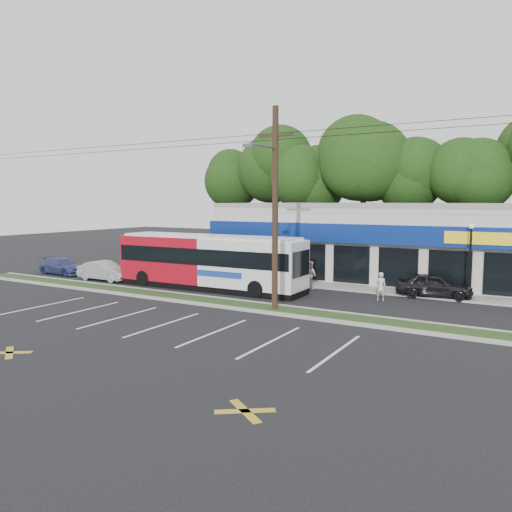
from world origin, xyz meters
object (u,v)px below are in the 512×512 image
object	(u,v)px
metrobus	(209,261)
car_silver	(105,271)
pedestrian_a	(381,287)
lamp_post	(470,252)
car_dark	(434,285)
car_blue	(63,266)
utility_pole	(271,202)
pedestrian_b	(310,275)

from	to	relation	value
metrobus	car_silver	size ratio (longest dim) A/B	3.11
car_silver	pedestrian_a	distance (m)	18.65
lamp_post	metrobus	world-z (taller)	lamp_post
car_dark	car_silver	distance (m)	21.44
car_silver	car_blue	xyz separation A→B (m)	(-4.99, 0.51, -0.06)
utility_pole	metrobus	bearing A→B (deg)	150.51
car_silver	pedestrian_a	size ratio (longest dim) A/B	2.52
metrobus	car_dark	world-z (taller)	metrobus
metrobus	pedestrian_a	xyz separation A→B (m)	(10.35, 1.59, -0.98)
car_silver	pedestrian_b	xyz separation A→B (m)	(13.61, 4.06, 0.22)
car_silver	car_blue	distance (m)	5.02
lamp_post	metrobus	xyz separation A→B (m)	(-14.49, -4.30, -0.90)
car_silver	car_dark	bearing A→B (deg)	-78.69
car_blue	lamp_post	bearing A→B (deg)	-77.75
utility_pole	metrobus	xyz separation A→B (m)	(-6.32, 3.57, -3.64)
metrobus	car_blue	xyz separation A→B (m)	(-13.11, -0.49, -1.17)
lamp_post	pedestrian_b	size ratio (longest dim) A/B	2.40
pedestrian_a	pedestrian_b	distance (m)	5.08
car_dark	car_silver	size ratio (longest dim) A/B	1.03
car_dark	car_blue	size ratio (longest dim) A/B	0.99
car_dark	pedestrian_a	bearing A→B (deg)	127.76
metrobus	car_dark	xyz separation A→B (m)	(12.73, 4.00, -1.07)
car_dark	car_silver	xyz separation A→B (m)	(-20.85, -5.00, -0.04)
pedestrian_a	pedestrian_b	size ratio (longest dim) A/B	0.90
utility_pole	car_blue	size ratio (longest dim) A/B	11.94
lamp_post	car_silver	bearing A→B (deg)	-166.81
car_dark	car_silver	world-z (taller)	car_dark
lamp_post	car_silver	distance (m)	23.31
car_dark	pedestrian_a	xyz separation A→B (m)	(-2.38, -2.41, 0.09)
car_silver	lamp_post	bearing A→B (deg)	-78.98
lamp_post	car_blue	bearing A→B (deg)	-170.15
car_silver	car_blue	bearing A→B (deg)	82.01
car_blue	pedestrian_b	world-z (taller)	pedestrian_b
utility_pole	pedestrian_a	world-z (taller)	utility_pole
utility_pole	pedestrian_a	bearing A→B (deg)	52.05
car_silver	pedestrian_a	xyz separation A→B (m)	(18.47, 2.59, 0.13)
utility_pole	pedestrian_b	world-z (taller)	utility_pole
lamp_post	car_blue	size ratio (longest dim) A/B	1.01
metrobus	pedestrian_a	bearing A→B (deg)	7.41
utility_pole	car_dark	distance (m)	10.98
car_blue	utility_pole	bearing A→B (deg)	-96.61
car_dark	car_blue	xyz separation A→B (m)	(-25.84, -4.49, -0.10)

